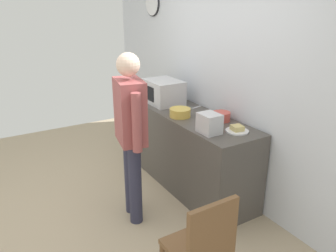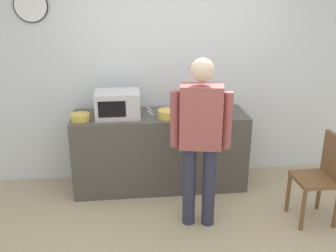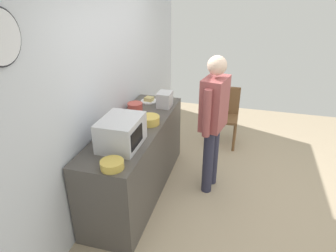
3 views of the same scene
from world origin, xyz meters
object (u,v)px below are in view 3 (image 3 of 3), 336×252
object	(u,v)px
fork_utensil	(115,127)
wooden_chair	(226,113)
salad_bowl	(135,107)
toaster	(165,100)
sandwich_plate	(149,100)
mixing_bowl	(112,165)
spoon_utensil	(127,128)
microwave	(121,132)
cereal_bowl	(150,120)
person_standing	(214,116)

from	to	relation	value
fork_utensil	wooden_chair	xyz separation A→B (m)	(1.70, -1.14, -0.41)
salad_bowl	toaster	bearing A→B (deg)	-56.61
sandwich_plate	salad_bowl	size ratio (longest dim) A/B	1.18
toaster	mixing_bowl	bearing A→B (deg)	178.09
spoon_utensil	fork_utensil	bearing A→B (deg)	89.51
spoon_utensil	wooden_chair	distance (m)	2.00
toaster	spoon_utensil	distance (m)	0.80
salad_bowl	mixing_bowl	world-z (taller)	salad_bowl
microwave	toaster	distance (m)	1.15
fork_utensil	spoon_utensil	xyz separation A→B (m)	(-0.00, -0.16, 0.00)
cereal_bowl	fork_utensil	size ratio (longest dim) A/B	1.41
spoon_utensil	cereal_bowl	bearing A→B (deg)	-47.05
spoon_utensil	mixing_bowl	bearing A→B (deg)	-167.30
mixing_bowl	toaster	bearing A→B (deg)	-1.91
mixing_bowl	toaster	size ratio (longest dim) A/B	0.99
person_standing	mixing_bowl	bearing A→B (deg)	148.40
salad_bowl	person_standing	distance (m)	1.04
microwave	fork_utensil	bearing A→B (deg)	34.15
person_standing	wooden_chair	size ratio (longest dim) A/B	1.84
wooden_chair	sandwich_plate	bearing A→B (deg)	128.72
salad_bowl	mixing_bowl	size ratio (longest dim) A/B	0.91
microwave	salad_bowl	size ratio (longest dim) A/B	2.54
salad_bowl	mixing_bowl	distance (m)	1.36
microwave	cereal_bowl	bearing A→B (deg)	-11.02
person_standing	wooden_chair	distance (m)	1.36
cereal_bowl	person_standing	bearing A→B (deg)	-72.06
microwave	cereal_bowl	world-z (taller)	microwave
mixing_bowl	person_standing	size ratio (longest dim) A/B	0.13
spoon_utensil	salad_bowl	bearing A→B (deg)	11.34
cereal_bowl	salad_bowl	bearing A→B (deg)	42.17
fork_utensil	sandwich_plate	bearing A→B (deg)	-8.27
microwave	toaster	world-z (taller)	microwave
sandwich_plate	cereal_bowl	world-z (taller)	cereal_bowl
toaster	fork_utensil	size ratio (longest dim) A/B	1.29
fork_utensil	person_standing	world-z (taller)	person_standing
mixing_bowl	person_standing	distance (m)	1.43
salad_bowl	toaster	world-z (taller)	toaster
mixing_bowl	wooden_chair	world-z (taller)	mixing_bowl
salad_bowl	person_standing	bearing A→B (deg)	-96.27
microwave	fork_utensil	xyz separation A→B (m)	(0.38, 0.26, -0.15)
microwave	sandwich_plate	size ratio (longest dim) A/B	2.15
microwave	wooden_chair	xyz separation A→B (m)	(2.07, -0.89, -0.55)
fork_utensil	mixing_bowl	bearing A→B (deg)	-156.93
mixing_bowl	cereal_bowl	bearing A→B (deg)	-1.62
mixing_bowl	spoon_utensil	bearing A→B (deg)	12.70
microwave	spoon_utensil	xyz separation A→B (m)	(0.38, 0.10, -0.15)
toaster	spoon_utensil	bearing A→B (deg)	163.19
mixing_bowl	person_standing	bearing A→B (deg)	-31.60
sandwich_plate	spoon_utensil	xyz separation A→B (m)	(-0.88, -0.03, -0.02)
cereal_bowl	wooden_chair	xyz separation A→B (m)	(1.51, -0.78, -0.45)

